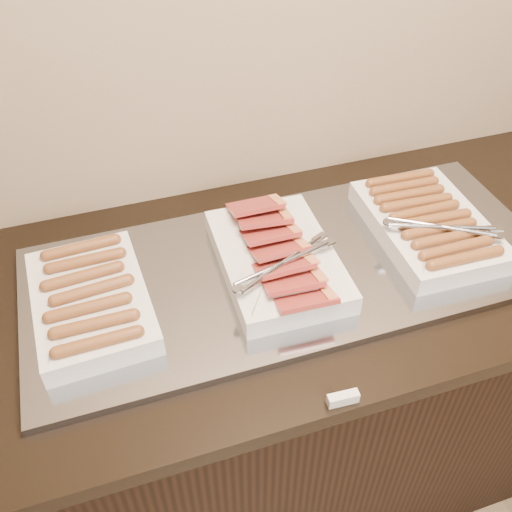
% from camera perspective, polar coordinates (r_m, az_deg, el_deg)
% --- Properties ---
extents(counter, '(2.06, 0.76, 0.90)m').
position_cam_1_polar(counter, '(1.66, 2.10, -12.83)').
color(counter, black).
rests_on(counter, ground).
extents(warming_tray, '(1.20, 0.50, 0.02)m').
position_cam_1_polar(warming_tray, '(1.32, 3.57, -1.13)').
color(warming_tray, gray).
rests_on(warming_tray, counter).
extents(dish_left, '(0.24, 0.35, 0.07)m').
position_cam_1_polar(dish_left, '(1.23, -16.19, -4.24)').
color(dish_left, silver).
rests_on(dish_left, warming_tray).
extents(dish_center, '(0.27, 0.39, 0.09)m').
position_cam_1_polar(dish_center, '(1.27, 2.15, -0.22)').
color(dish_center, silver).
rests_on(dish_center, warming_tray).
extents(dish_right, '(0.27, 0.38, 0.08)m').
position_cam_1_polar(dish_right, '(1.42, 16.87, 3.11)').
color(dish_right, silver).
rests_on(dish_right, warming_tray).
extents(label_holder, '(0.06, 0.02, 0.02)m').
position_cam_1_polar(label_holder, '(1.10, 8.69, -13.91)').
color(label_holder, silver).
rests_on(label_holder, counter).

